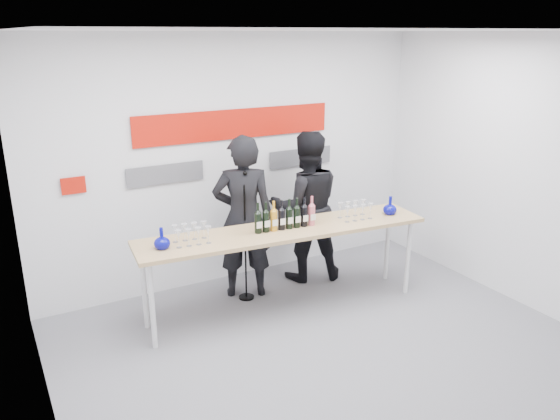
{
  "coord_description": "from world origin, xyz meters",
  "views": [
    {
      "loc": [
        -2.71,
        -3.91,
        2.98
      ],
      "look_at": [
        0.04,
        0.98,
        1.15
      ],
      "focal_mm": 35.0,
      "sensor_mm": 36.0,
      "label": 1
    }
  ],
  "objects": [
    {
      "name": "decanter_left",
      "position": [
        -1.29,
        0.98,
        1.07
      ],
      "size": [
        0.16,
        0.16,
        0.21
      ],
      "primitive_type": null,
      "color": "#070883",
      "rests_on": "tasting_table"
    },
    {
      "name": "presenter_right",
      "position": [
        0.7,
        1.51,
        0.94
      ],
      "size": [
        1.09,
        0.96,
        1.88
      ],
      "primitive_type": "imported",
      "rotation": [
        0.0,
        0.0,
        2.83
      ],
      "color": "black",
      "rests_on": "ground"
    },
    {
      "name": "back_wall",
      "position": [
        0.0,
        2.0,
        1.5
      ],
      "size": [
        5.0,
        0.04,
        3.0
      ],
      "primitive_type": "cube",
      "color": "silver",
      "rests_on": "ground"
    },
    {
      "name": "glasses_right",
      "position": [
        0.92,
        0.8,
        1.06
      ],
      "size": [
        0.38,
        0.25,
        0.18
      ],
      "color": "silver",
      "rests_on": "tasting_table"
    },
    {
      "name": "mic_stand",
      "position": [
        -0.22,
        1.33,
        0.47
      ],
      "size": [
        0.18,
        0.18,
        1.55
      ],
      "rotation": [
        0.0,
        0.0,
        -0.11
      ],
      "color": "black",
      "rests_on": "ground"
    },
    {
      "name": "wine_bottles",
      "position": [
        0.05,
        0.88,
        1.13
      ],
      "size": [
        0.71,
        0.14,
        0.33
      ],
      "rotation": [
        0.0,
        0.0,
        -0.1
      ],
      "color": "black",
      "rests_on": "tasting_table"
    },
    {
      "name": "tasting_table",
      "position": [
        0.04,
        0.88,
        0.89
      ],
      "size": [
        3.26,
        0.96,
        0.96
      ],
      "rotation": [
        0.0,
        0.0,
        -0.1
      ],
      "color": "tan",
      "rests_on": "ground"
    },
    {
      "name": "decanter_right",
      "position": [
        1.36,
        0.72,
        1.07
      ],
      "size": [
        0.16,
        0.16,
        0.21
      ],
      "primitive_type": null,
      "color": "#070883",
      "rests_on": "tasting_table"
    },
    {
      "name": "signage",
      "position": [
        -0.06,
        1.97,
        1.81
      ],
      "size": [
        3.38,
        0.02,
        0.79
      ],
      "color": "#BA1408",
      "rests_on": "back_wall"
    },
    {
      "name": "presenter_left",
      "position": [
        -0.18,
        1.46,
        0.96
      ],
      "size": [
        0.83,
        0.7,
        1.92
      ],
      "primitive_type": "imported",
      "rotation": [
        0.0,
        0.0,
        2.73
      ],
      "color": "black",
      "rests_on": "ground"
    },
    {
      "name": "ground",
      "position": [
        0.0,
        0.0,
        0.0
      ],
      "size": [
        5.0,
        5.0,
        0.0
      ],
      "primitive_type": "plane",
      "color": "slate",
      "rests_on": "ground"
    },
    {
      "name": "glasses_left",
      "position": [
        -0.98,
        0.99,
        1.06
      ],
      "size": [
        0.38,
        0.25,
        0.18
      ],
      "color": "silver",
      "rests_on": "tasting_table"
    }
  ]
}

